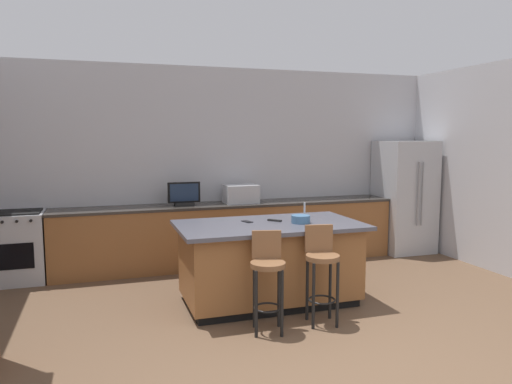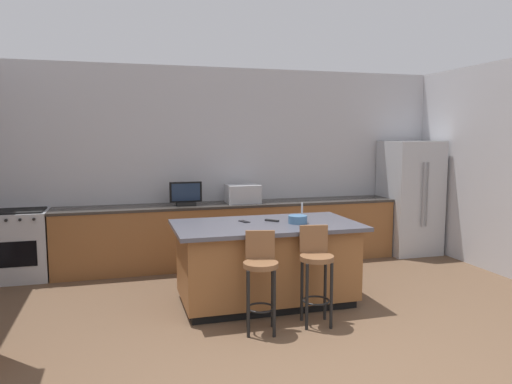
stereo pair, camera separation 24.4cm
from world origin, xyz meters
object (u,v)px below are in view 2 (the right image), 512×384
object	(u,v)px
bar_stool_right	(316,266)
fruit_bowl	(298,219)
tv_remote	(272,220)
range_oven	(20,245)
kitchen_island	(266,262)
refrigerator	(410,197)
microwave	(243,194)
tv_monitor	(186,195)
bar_stool_left	(261,272)
cell_phone	(244,222)

from	to	relation	value
bar_stool_right	fruit_bowl	distance (m)	0.74
tv_remote	range_oven	bearing A→B (deg)	109.62
kitchen_island	refrigerator	size ratio (longest dim) A/B	1.14
range_oven	fruit_bowl	distance (m)	3.74
fruit_bowl	tv_remote	distance (m)	0.31
refrigerator	microwave	bearing A→B (deg)	178.31
microwave	tv_monitor	distance (m)	0.85
bar_stool_left	fruit_bowl	xyz separation A→B (m)	(0.63, 0.67, 0.38)
microwave	cell_phone	world-z (taller)	microwave
refrigerator	tv_monitor	bearing A→B (deg)	179.52
refrigerator	bar_stool_left	size ratio (longest dim) A/B	1.86
tv_monitor	bar_stool_right	world-z (taller)	tv_monitor
microwave	tv_monitor	bearing A→B (deg)	-176.53
microwave	tv_remote	size ratio (longest dim) A/B	2.82
kitchen_island	tv_remote	size ratio (longest dim) A/B	12.20
refrigerator	tv_monitor	distance (m)	3.63
range_oven	bar_stool_right	size ratio (longest dim) A/B	0.94
kitchen_island	range_oven	world-z (taller)	range_oven
microwave	tv_monitor	size ratio (longest dim) A/B	1.05
tv_monitor	tv_remote	distance (m)	1.78
bar_stool_left	cell_phone	xyz separation A→B (m)	(0.08, 0.92, 0.34)
bar_stool_left	fruit_bowl	distance (m)	0.99
kitchen_island	cell_phone	distance (m)	0.53
microwave	cell_phone	bearing A→B (deg)	-103.85
refrigerator	tv_remote	distance (m)	3.25
refrigerator	cell_phone	bearing A→B (deg)	-154.56
tv_monitor	cell_phone	size ratio (longest dim) A/B	3.04
tv_monitor	bar_stool_right	bearing A→B (deg)	-68.17
tv_monitor	bar_stool_left	size ratio (longest dim) A/B	0.47
range_oven	kitchen_island	bearing A→B (deg)	-31.27
range_oven	microwave	distance (m)	3.11
bar_stool_left	bar_stool_right	distance (m)	0.59
kitchen_island	fruit_bowl	bearing A→B (deg)	-15.49
range_oven	refrigerator	bearing A→B (deg)	-0.80
fruit_bowl	tv_remote	world-z (taller)	fruit_bowl
refrigerator	tv_monitor	world-z (taller)	refrigerator
refrigerator	cell_phone	xyz separation A→B (m)	(-3.17, -1.51, 0.01)
refrigerator	fruit_bowl	bearing A→B (deg)	-146.04
cell_phone	refrigerator	bearing A→B (deg)	7.58
range_oven	cell_phone	world-z (taller)	range_oven
microwave	fruit_bowl	xyz separation A→B (m)	(0.16, -1.84, -0.08)
refrigerator	tv_remote	xyz separation A→B (m)	(-2.85, -1.56, 0.02)
bar_stool_left	tv_remote	xyz separation A→B (m)	(0.39, 0.87, 0.34)
kitchen_island	tv_monitor	xyz separation A→B (m)	(-0.68, 1.70, 0.60)
tv_monitor	fruit_bowl	world-z (taller)	tv_monitor
refrigerator	range_oven	distance (m)	5.85
bar_stool_right	tv_remote	world-z (taller)	bar_stool_right
bar_stool_left	cell_phone	size ratio (longest dim) A/B	6.50
refrigerator	fruit_bowl	size ratio (longest dim) A/B	8.54
tv_monitor	refrigerator	bearing A→B (deg)	-0.48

